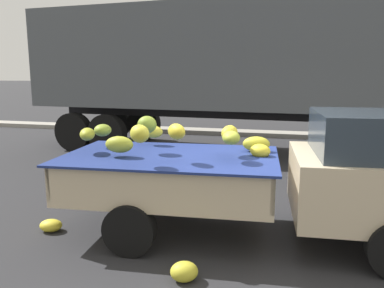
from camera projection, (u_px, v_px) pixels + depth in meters
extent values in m
plane|color=#28282B|center=(253.00, 238.00, 5.12)|extent=(220.00, 220.00, 0.00)
cube|color=gray|center=(279.00, 134.00, 13.42)|extent=(80.00, 0.80, 0.16)
cube|color=#CCB793|center=(375.00, 186.00, 4.76)|extent=(2.11, 1.81, 0.78)
cube|color=#28333D|center=(362.00, 133.00, 4.67)|extent=(1.21, 1.54, 0.52)
cube|color=#CCB793|center=(171.00, 191.00, 5.25)|extent=(2.85, 1.87, 0.08)
cube|color=#CCB793|center=(182.00, 160.00, 5.97)|extent=(2.72, 0.27, 0.44)
cube|color=#CCB793|center=(155.00, 190.00, 4.43)|extent=(2.72, 0.27, 0.44)
cube|color=#CCB793|center=(271.00, 177.00, 4.97)|extent=(0.18, 1.65, 0.44)
cube|color=#CCB793|center=(79.00, 168.00, 5.43)|extent=(0.18, 1.65, 0.44)
cube|color=#B21914|center=(183.00, 162.00, 6.01)|extent=(2.61, 0.23, 0.07)
cube|color=navy|center=(171.00, 156.00, 5.16)|extent=(2.98, 2.00, 0.03)
ellipsoid|color=#A2A72B|center=(87.00, 134.00, 5.22)|extent=(0.33, 0.41, 0.17)
ellipsoid|color=#9CA92F|center=(231.00, 138.00, 4.70)|extent=(0.27, 0.35, 0.17)
ellipsoid|color=gold|center=(176.00, 132.00, 4.63)|extent=(0.34, 0.35, 0.19)
ellipsoid|color=gold|center=(230.00, 133.00, 5.04)|extent=(0.25, 0.36, 0.21)
ellipsoid|color=gold|center=(256.00, 144.00, 5.34)|extent=(0.40, 0.27, 0.21)
ellipsoid|color=#A2A92D|center=(119.00, 144.00, 4.98)|extent=(0.39, 0.24, 0.22)
ellipsoid|color=gold|center=(260.00, 151.00, 5.08)|extent=(0.36, 0.33, 0.19)
ellipsoid|color=olive|center=(147.00, 125.00, 5.20)|extent=(0.31, 0.31, 0.24)
ellipsoid|color=gold|center=(140.00, 134.00, 4.45)|extent=(0.35, 0.35, 0.22)
ellipsoid|color=gold|center=(153.00, 132.00, 5.81)|extent=(0.31, 0.20, 0.19)
ellipsoid|color=olive|center=(103.00, 130.00, 5.63)|extent=(0.28, 0.32, 0.18)
cylinder|color=black|center=(360.00, 201.00, 5.60)|extent=(0.65, 0.25, 0.64)
cylinder|color=black|center=(163.00, 191.00, 6.12)|extent=(0.65, 0.25, 0.64)
cylinder|color=black|center=(130.00, 230.00, 4.58)|extent=(0.65, 0.25, 0.64)
cube|color=#4C5156|center=(246.00, 57.00, 10.24)|extent=(12.12, 3.13, 2.70)
cube|color=black|center=(245.00, 113.00, 10.51)|extent=(11.05, 0.98, 0.30)
cylinder|color=black|center=(144.00, 123.00, 12.82)|extent=(1.09, 0.36, 1.08)
cylinder|color=black|center=(107.00, 134.00, 10.58)|extent=(1.09, 0.36, 1.08)
cylinder|color=black|center=(115.00, 122.00, 13.15)|extent=(1.09, 0.36, 1.08)
cylinder|color=black|center=(74.00, 132.00, 10.90)|extent=(1.09, 0.36, 1.08)
cylinder|color=#38383A|center=(375.00, 136.00, 9.60)|extent=(0.18, 0.18, 1.25)
ellipsoid|color=yellow|center=(51.00, 225.00, 5.32)|extent=(0.34, 0.29, 0.17)
ellipsoid|color=gold|center=(184.00, 272.00, 4.03)|extent=(0.36, 0.34, 0.21)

